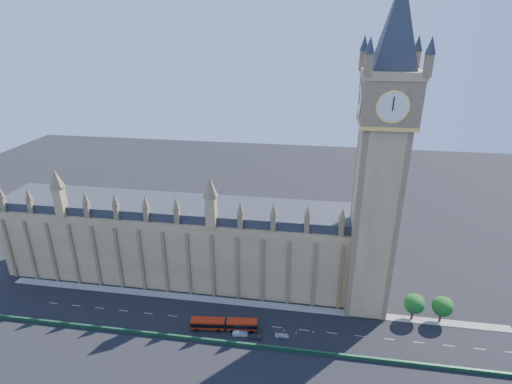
# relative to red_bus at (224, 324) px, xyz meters

# --- Properties ---
(ground) EXTENTS (400.00, 400.00, 0.00)m
(ground) POSITION_rel_red_bus_xyz_m (3.15, 3.20, -1.73)
(ground) COLOR black
(ground) RESTS_ON ground
(palace_westminster) EXTENTS (120.00, 20.00, 28.00)m
(palace_westminster) POSITION_rel_red_bus_xyz_m (-21.85, 25.20, 12.14)
(palace_westminster) COLOR tan
(palace_westminster) RESTS_ON ground
(elizabeth_tower) EXTENTS (20.59, 20.59, 105.00)m
(elizabeth_tower) POSITION_rel_red_bus_xyz_m (41.15, 17.20, 52.83)
(elizabeth_tower) COLOR tan
(elizabeth_tower) RESTS_ON ground
(bridge_parapet) EXTENTS (160.00, 0.60, 1.20)m
(bridge_parapet) POSITION_rel_red_bus_xyz_m (3.15, -5.80, -1.13)
(bridge_parapet) COLOR #1E4C2D
(bridge_parapet) RESTS_ON ground
(kerb_north) EXTENTS (160.00, 3.00, 0.16)m
(kerb_north) POSITION_rel_red_bus_xyz_m (3.15, 12.70, -1.65)
(kerb_north) COLOR gray
(kerb_north) RESTS_ON ground
(tree_east_near) EXTENTS (6.00, 6.00, 8.50)m
(tree_east_near) POSITION_rel_red_bus_xyz_m (55.37, 13.29, 3.92)
(tree_east_near) COLOR #382619
(tree_east_near) RESTS_ON ground
(tree_east_far) EXTENTS (6.00, 6.00, 8.50)m
(tree_east_far) POSITION_rel_red_bus_xyz_m (63.37, 13.29, 3.92)
(tree_east_far) COLOR #382619
(tree_east_far) RESTS_ON ground
(red_bus) EXTENTS (19.47, 4.89, 3.28)m
(red_bus) POSITION_rel_red_bus_xyz_m (0.00, 0.00, 0.00)
(red_bus) COLOR #AF230B
(red_bus) RESTS_ON ground
(car_grey) EXTENTS (3.78, 1.56, 1.28)m
(car_grey) POSITION_rel_red_bus_xyz_m (9.60, -2.23, -1.09)
(car_grey) COLOR #404348
(car_grey) RESTS_ON ground
(car_silver) EXTENTS (4.48, 2.02, 1.43)m
(car_silver) POSITION_rel_red_bus_xyz_m (5.15, -1.88, -1.01)
(car_silver) COLOR #B1B4B9
(car_silver) RESTS_ON ground
(car_white) EXTENTS (4.17, 1.97, 1.18)m
(car_white) POSITION_rel_red_bus_xyz_m (17.06, -0.67, -1.14)
(car_white) COLOR silver
(car_white) RESTS_ON ground
(cone_a) EXTENTS (0.58, 0.58, 0.74)m
(cone_a) POSITION_rel_red_bus_xyz_m (17.15, 0.22, -1.36)
(cone_a) COLOR black
(cone_a) RESTS_ON ground
(cone_b) EXTENTS (0.56, 0.56, 0.68)m
(cone_b) POSITION_rel_red_bus_xyz_m (17.49, 1.63, -1.39)
(cone_b) COLOR black
(cone_b) RESTS_ON ground
(cone_c) EXTENTS (0.44, 0.44, 0.67)m
(cone_c) POSITION_rel_red_bus_xyz_m (20.97, 1.25, -1.40)
(cone_c) COLOR black
(cone_c) RESTS_ON ground
(cone_d) EXTENTS (0.49, 0.49, 0.66)m
(cone_d) POSITION_rel_red_bus_xyz_m (25.76, 2.45, -1.40)
(cone_d) COLOR black
(cone_d) RESTS_ON ground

